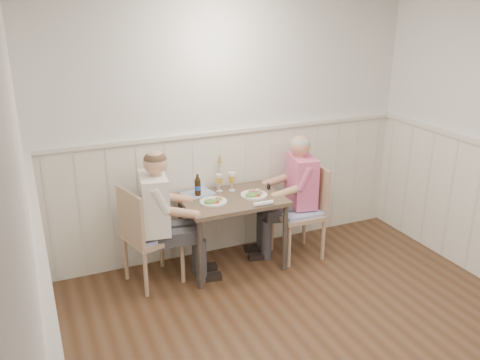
{
  "coord_description": "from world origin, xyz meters",
  "views": [
    {
      "loc": [
        -1.96,
        -2.47,
        2.6
      ],
      "look_at": [
        -0.17,
        1.64,
        1.0
      ],
      "focal_mm": 38.0,
      "sensor_mm": 36.0,
      "label": 1
    }
  ],
  "objects_px": {
    "diner_cream": "(160,229)",
    "beer_bottle": "(198,186)",
    "man_in_pink": "(297,204)",
    "dining_table": "(232,207)",
    "chair_left": "(146,233)",
    "grass_vase": "(218,173)",
    "chair_right": "(303,208)"
  },
  "relations": [
    {
      "from": "diner_cream",
      "to": "beer_bottle",
      "type": "height_order",
      "value": "diner_cream"
    },
    {
      "from": "man_in_pink",
      "to": "diner_cream",
      "type": "xyz_separation_m",
      "value": [
        -1.5,
        -0.05,
        0.01
      ]
    },
    {
      "from": "dining_table",
      "to": "diner_cream",
      "type": "relative_size",
      "value": 0.73
    },
    {
      "from": "chair_left",
      "to": "man_in_pink",
      "type": "distance_m",
      "value": 1.62
    },
    {
      "from": "chair_left",
      "to": "diner_cream",
      "type": "xyz_separation_m",
      "value": [
        0.13,
        -0.03,
        0.03
      ]
    },
    {
      "from": "man_in_pink",
      "to": "grass_vase",
      "type": "distance_m",
      "value": 0.91
    },
    {
      "from": "diner_cream",
      "to": "beer_bottle",
      "type": "xyz_separation_m",
      "value": [
        0.45,
        0.22,
        0.28
      ]
    },
    {
      "from": "man_in_pink",
      "to": "beer_bottle",
      "type": "xyz_separation_m",
      "value": [
        -1.04,
        0.17,
        0.3
      ]
    },
    {
      "from": "chair_left",
      "to": "dining_table",
      "type": "bearing_deg",
      "value": 0.01
    },
    {
      "from": "chair_right",
      "to": "man_in_pink",
      "type": "height_order",
      "value": "man_in_pink"
    },
    {
      "from": "grass_vase",
      "to": "beer_bottle",
      "type": "bearing_deg",
      "value": -156.08
    },
    {
      "from": "chair_left",
      "to": "grass_vase",
      "type": "xyz_separation_m",
      "value": [
        0.84,
        0.3,
        0.39
      ]
    },
    {
      "from": "chair_right",
      "to": "grass_vase",
      "type": "xyz_separation_m",
      "value": [
        -0.82,
        0.37,
        0.38
      ]
    },
    {
      "from": "dining_table",
      "to": "man_in_pink",
      "type": "xyz_separation_m",
      "value": [
        0.75,
        0.02,
        -0.1
      ]
    },
    {
      "from": "chair_left",
      "to": "grass_vase",
      "type": "relative_size",
      "value": 2.57
    },
    {
      "from": "chair_right",
      "to": "diner_cream",
      "type": "bearing_deg",
      "value": 178.6
    },
    {
      "from": "dining_table",
      "to": "chair_right",
      "type": "distance_m",
      "value": 0.79
    },
    {
      "from": "dining_table",
      "to": "man_in_pink",
      "type": "distance_m",
      "value": 0.76
    },
    {
      "from": "dining_table",
      "to": "man_in_pink",
      "type": "height_order",
      "value": "man_in_pink"
    },
    {
      "from": "diner_cream",
      "to": "dining_table",
      "type": "bearing_deg",
      "value": 2.5
    },
    {
      "from": "chair_left",
      "to": "beer_bottle",
      "type": "distance_m",
      "value": 0.69
    },
    {
      "from": "dining_table",
      "to": "grass_vase",
      "type": "distance_m",
      "value": 0.4
    },
    {
      "from": "man_in_pink",
      "to": "diner_cream",
      "type": "bearing_deg",
      "value": -178.11
    },
    {
      "from": "dining_table",
      "to": "chair_right",
      "type": "xyz_separation_m",
      "value": [
        0.78,
        -0.07,
        -0.12
      ]
    },
    {
      "from": "dining_table",
      "to": "beer_bottle",
      "type": "height_order",
      "value": "beer_bottle"
    },
    {
      "from": "beer_bottle",
      "to": "grass_vase",
      "type": "bearing_deg",
      "value": 23.92
    },
    {
      "from": "dining_table",
      "to": "chair_left",
      "type": "bearing_deg",
      "value": -179.99
    },
    {
      "from": "dining_table",
      "to": "grass_vase",
      "type": "height_order",
      "value": "grass_vase"
    },
    {
      "from": "beer_bottle",
      "to": "grass_vase",
      "type": "height_order",
      "value": "grass_vase"
    },
    {
      "from": "dining_table",
      "to": "diner_cream",
      "type": "height_order",
      "value": "diner_cream"
    },
    {
      "from": "chair_left",
      "to": "beer_bottle",
      "type": "relative_size",
      "value": 4.38
    },
    {
      "from": "grass_vase",
      "to": "man_in_pink",
      "type": "bearing_deg",
      "value": -19.66
    }
  ]
}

